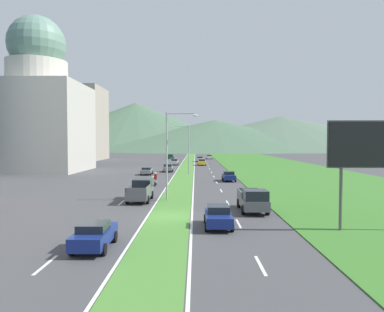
{
  "coord_description": "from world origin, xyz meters",
  "views": [
    {
      "loc": [
        2.02,
        -28.3,
        5.85
      ],
      "look_at": [
        1.5,
        26.81,
        3.71
      ],
      "focal_mm": 34.35,
      "sensor_mm": 36.0,
      "label": 1
    }
  ],
  "objects_px": {
    "car_0": "(168,168)",
    "pickup_truck_1": "(141,191)",
    "car_1": "(202,162)",
    "car_4": "(147,171)",
    "car_5": "(209,157)",
    "car_2": "(171,156)",
    "motorcycle_rider": "(156,180)",
    "car_8": "(200,159)",
    "car_7": "(175,162)",
    "pickup_truck_0": "(253,200)",
    "car_9": "(94,235)",
    "billboard_roadside": "(372,149)",
    "street_lamp_near": "(170,149)",
    "car_6": "(218,216)",
    "street_lamp_mid": "(187,146)",
    "car_3": "(229,176)"
  },
  "relations": [
    {
      "from": "billboard_roadside",
      "to": "car_6",
      "type": "relative_size",
      "value": 1.81
    },
    {
      "from": "car_9",
      "to": "car_5",
      "type": "bearing_deg",
      "value": -5.57
    },
    {
      "from": "street_lamp_near",
      "to": "pickup_truck_1",
      "type": "relative_size",
      "value": 1.63
    },
    {
      "from": "car_6",
      "to": "car_7",
      "type": "xyz_separation_m",
      "value": [
        -6.83,
        67.21,
        0.03
      ]
    },
    {
      "from": "car_8",
      "to": "pickup_truck_1",
      "type": "height_order",
      "value": "pickup_truck_1"
    },
    {
      "from": "car_1",
      "to": "car_5",
      "type": "relative_size",
      "value": 0.93
    },
    {
      "from": "car_1",
      "to": "car_4",
      "type": "xyz_separation_m",
      "value": [
        -10.24,
        -26.46,
        -0.07
      ]
    },
    {
      "from": "car_7",
      "to": "car_1",
      "type": "bearing_deg",
      "value": -97.24
    },
    {
      "from": "car_9",
      "to": "motorcycle_rider",
      "type": "relative_size",
      "value": 2.05
    },
    {
      "from": "car_2",
      "to": "car_7",
      "type": "distance_m",
      "value": 35.07
    },
    {
      "from": "street_lamp_near",
      "to": "car_6",
      "type": "distance_m",
      "value": 12.81
    },
    {
      "from": "pickup_truck_1",
      "to": "car_5",
      "type": "bearing_deg",
      "value": -6.54
    },
    {
      "from": "car_4",
      "to": "car_5",
      "type": "xyz_separation_m",
      "value": [
        13.36,
        60.0,
        0.03
      ]
    },
    {
      "from": "street_lamp_mid",
      "to": "car_9",
      "type": "xyz_separation_m",
      "value": [
        -3.93,
        -45.64,
        -4.37
      ]
    },
    {
      "from": "street_lamp_mid",
      "to": "car_0",
      "type": "bearing_deg",
      "value": 123.38
    },
    {
      "from": "car_2",
      "to": "motorcycle_rider",
      "type": "height_order",
      "value": "motorcycle_rider"
    },
    {
      "from": "car_0",
      "to": "motorcycle_rider",
      "type": "distance_m",
      "value": 22.54
    },
    {
      "from": "car_1",
      "to": "car_8",
      "type": "distance_m",
      "value": 16.39
    },
    {
      "from": "billboard_roadside",
      "to": "car_6",
      "type": "height_order",
      "value": "billboard_roadside"
    },
    {
      "from": "car_5",
      "to": "car_6",
      "type": "xyz_separation_m",
      "value": [
        -3.14,
        -99.88,
        0.03
      ]
    },
    {
      "from": "pickup_truck_1",
      "to": "car_7",
      "type": "bearing_deg",
      "value": -0.19
    },
    {
      "from": "car_0",
      "to": "car_4",
      "type": "height_order",
      "value": "car_0"
    },
    {
      "from": "car_0",
      "to": "pickup_truck_1",
      "type": "relative_size",
      "value": 0.77
    },
    {
      "from": "car_0",
      "to": "car_1",
      "type": "relative_size",
      "value": 0.98
    },
    {
      "from": "street_lamp_near",
      "to": "street_lamp_mid",
      "type": "bearing_deg",
      "value": 88.28
    },
    {
      "from": "pickup_truck_1",
      "to": "car_2",
      "type": "bearing_deg",
      "value": 1.99
    },
    {
      "from": "car_6",
      "to": "car_7",
      "type": "bearing_deg",
      "value": -174.2
    },
    {
      "from": "car_5",
      "to": "car_7",
      "type": "distance_m",
      "value": 34.16
    },
    {
      "from": "car_2",
      "to": "car_8",
      "type": "relative_size",
      "value": 0.91
    },
    {
      "from": "billboard_roadside",
      "to": "pickup_truck_1",
      "type": "xyz_separation_m",
      "value": [
        -16.9,
        12.33,
        -4.43
      ]
    },
    {
      "from": "billboard_roadside",
      "to": "pickup_truck_0",
      "type": "distance_m",
      "value": 10.35
    },
    {
      "from": "car_7",
      "to": "car_8",
      "type": "bearing_deg",
      "value": -22.99
    },
    {
      "from": "car_4",
      "to": "street_lamp_near",
      "type": "bearing_deg",
      "value": -167.78
    },
    {
      "from": "billboard_roadside",
      "to": "street_lamp_near",
      "type": "bearing_deg",
      "value": 138.32
    },
    {
      "from": "street_lamp_near",
      "to": "motorcycle_rider",
      "type": "height_order",
      "value": "street_lamp_near"
    },
    {
      "from": "car_7",
      "to": "pickup_truck_0",
      "type": "height_order",
      "value": "pickup_truck_0"
    },
    {
      "from": "motorcycle_rider",
      "to": "street_lamp_mid",
      "type": "bearing_deg",
      "value": -12.47
    },
    {
      "from": "street_lamp_mid",
      "to": "car_3",
      "type": "height_order",
      "value": "street_lamp_mid"
    },
    {
      "from": "car_7",
      "to": "pickup_truck_1",
      "type": "bearing_deg",
      "value": 179.81
    },
    {
      "from": "street_lamp_near",
      "to": "car_1",
      "type": "distance_m",
      "value": 55.31
    },
    {
      "from": "car_1",
      "to": "car_4",
      "type": "height_order",
      "value": "car_1"
    },
    {
      "from": "car_8",
      "to": "pickup_truck_0",
      "type": "bearing_deg",
      "value": 2.59
    },
    {
      "from": "billboard_roadside",
      "to": "pickup_truck_0",
      "type": "relative_size",
      "value": 1.34
    },
    {
      "from": "car_5",
      "to": "car_8",
      "type": "height_order",
      "value": "car_8"
    },
    {
      "from": "car_5",
      "to": "car_8",
      "type": "relative_size",
      "value": 1.04
    },
    {
      "from": "car_1",
      "to": "car_7",
      "type": "relative_size",
      "value": 0.91
    },
    {
      "from": "car_2",
      "to": "car_8",
      "type": "xyz_separation_m",
      "value": [
        9.93,
        -19.4,
        0.02
      ]
    },
    {
      "from": "car_3",
      "to": "pickup_truck_0",
      "type": "xyz_separation_m",
      "value": [
        -0.16,
        -23.99,
        0.23
      ]
    },
    {
      "from": "motorcycle_rider",
      "to": "car_6",
      "type": "bearing_deg",
      "value": -163.8
    },
    {
      "from": "car_8",
      "to": "car_3",
      "type": "bearing_deg",
      "value": 3.93
    }
  ]
}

